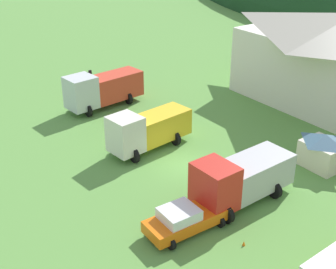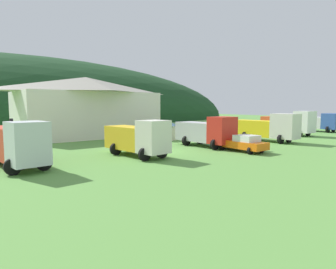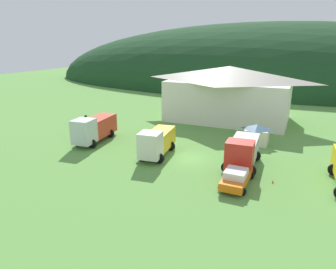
{
  "view_description": "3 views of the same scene",
  "coord_description": "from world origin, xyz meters",
  "px_view_note": "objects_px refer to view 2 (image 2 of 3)",
  "views": [
    {
      "loc": [
        22.98,
        -17.8,
        16.82
      ],
      "look_at": [
        -2.04,
        0.12,
        1.65
      ],
      "focal_mm": 49.26,
      "sensor_mm": 36.0,
      "label": 1
    },
    {
      "loc": [
        -17.29,
        -22.95,
        4.53
      ],
      "look_at": [
        1.01,
        1.06,
        1.55
      ],
      "focal_mm": 31.63,
      "sensor_mm": 36.0,
      "label": 2
    },
    {
      "loc": [
        10.5,
        -29.31,
        12.27
      ],
      "look_at": [
        -3.28,
        1.56,
        1.91
      ],
      "focal_mm": 32.36,
      "sensor_mm": 36.0,
      "label": 3
    }
  ],
  "objects_px": {
    "tow_truck_silver": "(17,143)",
    "flatbed_truck_yellow": "(269,127)",
    "box_truck_blue": "(319,122)",
    "traffic_light_west": "(12,138)",
    "traffic_cone_near_pickup": "(246,147)",
    "heavy_rig_white": "(290,123)",
    "service_pickup_orange": "(243,143)",
    "depot_building": "(86,106)",
    "crane_truck_red": "(207,131)",
    "heavy_rig_striped": "(138,137)",
    "play_shed_cream": "(165,130)"
  },
  "relations": [
    {
      "from": "box_truck_blue",
      "to": "traffic_cone_near_pickup",
      "type": "distance_m",
      "value": 26.0
    },
    {
      "from": "service_pickup_orange",
      "to": "box_truck_blue",
      "type": "bearing_deg",
      "value": 104.05
    },
    {
      "from": "heavy_rig_striped",
      "to": "service_pickup_orange",
      "type": "relative_size",
      "value": 1.37
    },
    {
      "from": "traffic_cone_near_pickup",
      "to": "traffic_light_west",
      "type": "bearing_deg",
      "value": 174.13
    },
    {
      "from": "heavy_rig_white",
      "to": "traffic_cone_near_pickup",
      "type": "xyz_separation_m",
      "value": [
        -15.77,
        -4.25,
        -1.84
      ]
    },
    {
      "from": "traffic_light_west",
      "to": "crane_truck_red",
      "type": "bearing_deg",
      "value": 1.24
    },
    {
      "from": "heavy_rig_striped",
      "to": "box_truck_blue",
      "type": "bearing_deg",
      "value": 87.2
    },
    {
      "from": "traffic_light_west",
      "to": "play_shed_cream",
      "type": "bearing_deg",
      "value": 23.23
    },
    {
      "from": "depot_building",
      "to": "traffic_cone_near_pickup",
      "type": "xyz_separation_m",
      "value": [
        9.39,
        -21.73,
        -4.45
      ]
    },
    {
      "from": "depot_building",
      "to": "flatbed_truck_yellow",
      "type": "distance_m",
      "value": 25.7
    },
    {
      "from": "flatbed_truck_yellow",
      "to": "traffic_light_west",
      "type": "relative_size",
      "value": 2.33
    },
    {
      "from": "heavy_rig_white",
      "to": "box_truck_blue",
      "type": "height_order",
      "value": "heavy_rig_white"
    },
    {
      "from": "crane_truck_red",
      "to": "traffic_light_west",
      "type": "distance_m",
      "value": 19.25
    },
    {
      "from": "depot_building",
      "to": "traffic_cone_near_pickup",
      "type": "distance_m",
      "value": 24.09
    },
    {
      "from": "box_truck_blue",
      "to": "traffic_light_west",
      "type": "relative_size",
      "value": 1.98
    },
    {
      "from": "play_shed_cream",
      "to": "traffic_light_west",
      "type": "xyz_separation_m",
      "value": [
        -19.49,
        -8.37,
        0.94
      ]
    },
    {
      "from": "box_truck_blue",
      "to": "traffic_cone_near_pickup",
      "type": "bearing_deg",
      "value": -80.5
    },
    {
      "from": "tow_truck_silver",
      "to": "flatbed_truck_yellow",
      "type": "height_order",
      "value": "flatbed_truck_yellow"
    },
    {
      "from": "depot_building",
      "to": "traffic_cone_near_pickup",
      "type": "height_order",
      "value": "depot_building"
    },
    {
      "from": "crane_truck_red",
      "to": "box_truck_blue",
      "type": "height_order",
      "value": "crane_truck_red"
    },
    {
      "from": "crane_truck_red",
      "to": "service_pickup_orange",
      "type": "bearing_deg",
      "value": 3.0
    },
    {
      "from": "flatbed_truck_yellow",
      "to": "traffic_cone_near_pickup",
      "type": "distance_m",
      "value": 6.61
    },
    {
      "from": "play_shed_cream",
      "to": "service_pickup_orange",
      "type": "relative_size",
      "value": 0.59
    },
    {
      "from": "depot_building",
      "to": "traffic_light_west",
      "type": "relative_size",
      "value": 5.53
    },
    {
      "from": "traffic_light_west",
      "to": "flatbed_truck_yellow",
      "type": "bearing_deg",
      "value": -1.71
    },
    {
      "from": "depot_building",
      "to": "play_shed_cream",
      "type": "height_order",
      "value": "depot_building"
    },
    {
      "from": "flatbed_truck_yellow",
      "to": "service_pickup_orange",
      "type": "xyz_separation_m",
      "value": [
        -9.14,
        -3.28,
        -0.96
      ]
    },
    {
      "from": "heavy_rig_striped",
      "to": "flatbed_truck_yellow",
      "type": "distance_m",
      "value": 18.87
    },
    {
      "from": "box_truck_blue",
      "to": "traffic_light_west",
      "type": "xyz_separation_m",
      "value": [
        -48.13,
        -2.25,
        0.59
      ]
    },
    {
      "from": "heavy_rig_white",
      "to": "traffic_light_west",
      "type": "distance_m",
      "value": 38.41
    },
    {
      "from": "crane_truck_red",
      "to": "box_truck_blue",
      "type": "relative_size",
      "value": 0.99
    },
    {
      "from": "tow_truck_silver",
      "to": "traffic_light_west",
      "type": "distance_m",
      "value": 1.05
    },
    {
      "from": "flatbed_truck_yellow",
      "to": "heavy_rig_striped",
      "type": "bearing_deg",
      "value": -93.57
    },
    {
      "from": "traffic_light_west",
      "to": "traffic_cone_near_pickup",
      "type": "distance_m",
      "value": 22.82
    },
    {
      "from": "flatbed_truck_yellow",
      "to": "heavy_rig_white",
      "type": "distance_m",
      "value": 9.97
    },
    {
      "from": "box_truck_blue",
      "to": "service_pickup_orange",
      "type": "xyz_separation_m",
      "value": [
        -28.48,
        -6.39,
        -0.84
      ]
    },
    {
      "from": "traffic_cone_near_pickup",
      "to": "crane_truck_red",
      "type": "bearing_deg",
      "value": 140.76
    },
    {
      "from": "depot_building",
      "to": "traffic_light_west",
      "type": "bearing_deg",
      "value": -124.23
    },
    {
      "from": "tow_truck_silver",
      "to": "traffic_cone_near_pickup",
      "type": "height_order",
      "value": "tow_truck_silver"
    },
    {
      "from": "heavy_rig_striped",
      "to": "service_pickup_orange",
      "type": "height_order",
      "value": "heavy_rig_striped"
    },
    {
      "from": "heavy_rig_striped",
      "to": "box_truck_blue",
      "type": "relative_size",
      "value": 0.98
    },
    {
      "from": "box_truck_blue",
      "to": "heavy_rig_white",
      "type": "bearing_deg",
      "value": -88.76
    },
    {
      "from": "play_shed_cream",
      "to": "tow_truck_silver",
      "type": "xyz_separation_m",
      "value": [
        -19.02,
        -7.53,
        0.51
      ]
    },
    {
      "from": "heavy_rig_white",
      "to": "flatbed_truck_yellow",
      "type": "bearing_deg",
      "value": -73.26
    },
    {
      "from": "heavy_rig_striped",
      "to": "flatbed_truck_yellow",
      "type": "xyz_separation_m",
      "value": [
        18.86,
        -0.45,
        0.09
      ]
    },
    {
      "from": "heavy_rig_white",
      "to": "service_pickup_orange",
      "type": "height_order",
      "value": "heavy_rig_white"
    },
    {
      "from": "play_shed_cream",
      "to": "heavy_rig_striped",
      "type": "bearing_deg",
      "value": -137.47
    },
    {
      "from": "box_truck_blue",
      "to": "traffic_light_west",
      "type": "height_order",
      "value": "traffic_light_west"
    },
    {
      "from": "crane_truck_red",
      "to": "box_truck_blue",
      "type": "xyz_separation_m",
      "value": [
        28.89,
        1.83,
        -0.05
      ]
    },
    {
      "from": "tow_truck_silver",
      "to": "heavy_rig_striped",
      "type": "distance_m",
      "value": 9.54
    }
  ]
}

